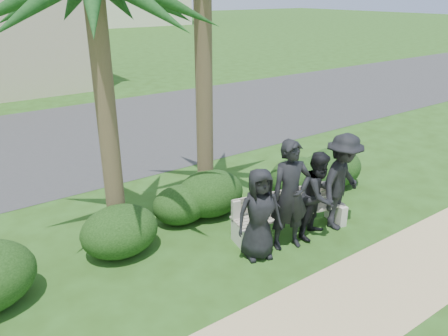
{
  "coord_description": "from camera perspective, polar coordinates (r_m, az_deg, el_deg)",
  "views": [
    {
      "loc": [
        -3.93,
        -4.84,
        4.12
      ],
      "look_at": [
        0.2,
        1.0,
        1.2
      ],
      "focal_mm": 35.0,
      "sensor_mm": 36.0,
      "label": 1
    }
  ],
  "objects": [
    {
      "name": "man_d",
      "position": [
        8.17,
        15.14,
        -1.78
      ],
      "size": [
        1.32,
        0.99,
        1.82
      ],
      "primitive_type": "imported",
      "rotation": [
        0.0,
        0.0,
        0.29
      ],
      "color": "black",
      "rests_on": "ground"
    },
    {
      "name": "hedge_e",
      "position": [
        9.4,
        9.71,
        -1.2
      ],
      "size": [
        1.35,
        1.12,
        0.88
      ],
      "primitive_type": "ellipsoid",
      "color": "black",
      "rests_on": "ground"
    },
    {
      "name": "asphalt_street",
      "position": [
        14.04,
        -17.48,
        4.08
      ],
      "size": [
        160.0,
        8.0,
        0.01
      ],
      "primitive_type": "cube",
      "color": "#2D2D30",
      "rests_on": "ground"
    },
    {
      "name": "hedge_d",
      "position": [
        8.59,
        -1.82,
        -3.15
      ],
      "size": [
        1.37,
        1.13,
        0.9
      ],
      "primitive_type": "ellipsoid",
      "color": "black",
      "rests_on": "ground"
    },
    {
      "name": "hedge_extra",
      "position": [
        10.16,
        14.13,
        0.24
      ],
      "size": [
        1.35,
        1.12,
        0.88
      ],
      "primitive_type": "ellipsoid",
      "color": "black",
      "rests_on": "ground"
    },
    {
      "name": "hedge_c",
      "position": [
        8.36,
        -5.66,
        -4.62
      ],
      "size": [
        1.12,
        0.92,
        0.73
      ],
      "primitive_type": "ellipsoid",
      "color": "black",
      "rests_on": "ground"
    },
    {
      "name": "hedge_f",
      "position": [
        9.87,
        12.85,
        -0.46
      ],
      "size": [
        1.26,
        1.04,
        0.82
      ],
      "primitive_type": "ellipsoid",
      "color": "black",
      "rests_on": "ground"
    },
    {
      "name": "ground",
      "position": [
        7.47,
        3.25,
        -11.32
      ],
      "size": [
        160.0,
        160.0,
        0.0
      ],
      "primitive_type": "plane",
      "color": "#254313",
      "rests_on": "ground"
    },
    {
      "name": "hedge_b",
      "position": [
        7.54,
        -13.49,
        -7.85
      ],
      "size": [
        1.31,
        1.08,
        0.85
      ],
      "primitive_type": "ellipsoid",
      "color": "black",
      "rests_on": "ground"
    },
    {
      "name": "footpath",
      "position": [
        6.46,
        13.74,
        -18.24
      ],
      "size": [
        30.0,
        1.6,
        0.01
      ],
      "primitive_type": "cube",
      "color": "tan",
      "rests_on": "ground"
    },
    {
      "name": "man_b",
      "position": [
        7.34,
        8.67,
        -3.57
      ],
      "size": [
        0.8,
        0.64,
        1.93
      ],
      "primitive_type": "imported",
      "rotation": [
        0.0,
        0.0,
        -0.28
      ],
      "color": "black",
      "rests_on": "ground"
    },
    {
      "name": "man_a",
      "position": [
        7.08,
        4.63,
        -6.04
      ],
      "size": [
        0.88,
        0.71,
        1.56
      ],
      "primitive_type": "imported",
      "rotation": [
        0.0,
        0.0,
        -0.31
      ],
      "color": "black",
      "rests_on": "ground"
    },
    {
      "name": "park_bench",
      "position": [
        8.04,
        8.58,
        -6.1
      ],
      "size": [
        2.26,
        0.9,
        0.76
      ],
      "rotation": [
        0.0,
        0.0,
        -0.19
      ],
      "color": "gray",
      "rests_on": "ground"
    },
    {
      "name": "man_c",
      "position": [
        7.84,
        12.26,
        -3.45
      ],
      "size": [
        0.92,
        0.81,
        1.59
      ],
      "primitive_type": "imported",
      "rotation": [
        0.0,
        0.0,
        0.3
      ],
      "color": "black",
      "rests_on": "ground"
    }
  ]
}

